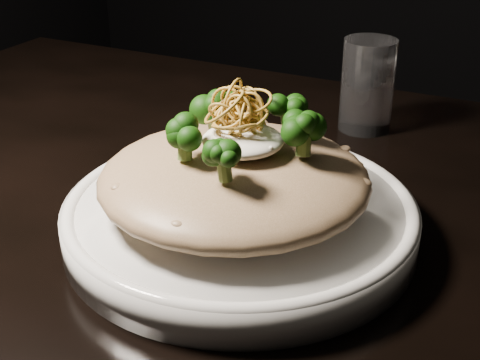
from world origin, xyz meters
name	(u,v)px	position (x,y,z in m)	size (l,w,h in m)	color
table	(196,261)	(0.00, 0.00, 0.67)	(1.10, 0.80, 0.75)	black
plate	(240,219)	(0.08, -0.05, 0.77)	(0.31, 0.31, 0.03)	silver
risotto	(234,178)	(0.07, -0.06, 0.81)	(0.23, 0.23, 0.05)	brown
broccoli	(245,120)	(0.08, -0.05, 0.86)	(0.15, 0.15, 0.06)	black
cheese	(243,140)	(0.08, -0.05, 0.84)	(0.07, 0.07, 0.02)	white
shallots	(240,105)	(0.07, -0.05, 0.87)	(0.06, 0.06, 0.04)	olive
drinking_glass	(367,85)	(0.10, 0.24, 0.81)	(0.06, 0.06, 0.11)	white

